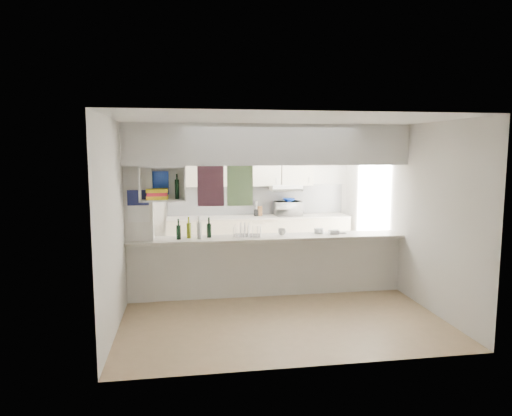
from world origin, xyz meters
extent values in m
plane|color=#A0825D|center=(0.00, 0.00, 0.00)|extent=(4.80, 4.80, 0.00)
plane|color=white|center=(0.00, 0.00, 2.60)|extent=(4.80, 4.80, 0.00)
plane|color=silver|center=(0.00, 2.40, 1.30)|extent=(4.20, 0.00, 4.20)
plane|color=silver|center=(-2.10, 0.00, 1.30)|extent=(0.00, 4.80, 4.80)
plane|color=silver|center=(2.10, 0.00, 1.30)|extent=(0.00, 4.80, 4.80)
cube|color=silver|center=(0.00, 0.00, 0.44)|extent=(4.20, 0.15, 0.88)
cube|color=beige|center=(0.00, 0.00, 0.90)|extent=(4.20, 0.50, 0.04)
cube|color=white|center=(0.00, 0.00, 2.30)|extent=(4.20, 0.50, 0.60)
cube|color=silver|center=(-1.90, 0.00, 1.30)|extent=(0.40, 0.18, 2.60)
cube|color=#191E4C|center=(-1.90, -0.10, 1.55)|extent=(0.30, 0.01, 0.22)
cube|color=white|center=(-1.90, -0.10, 1.32)|extent=(0.30, 0.01, 0.24)
cube|color=black|center=(-0.85, 0.22, 1.68)|extent=(0.40, 0.02, 0.62)
cube|color=teal|center=(-0.40, 0.22, 1.68)|extent=(0.40, 0.02, 0.62)
cube|color=white|center=(-1.55, -0.10, 1.51)|extent=(0.65, 0.35, 0.02)
cube|color=white|center=(-1.55, -0.10, 1.99)|extent=(0.65, 0.35, 0.02)
cube|color=white|center=(-1.55, 0.06, 1.75)|extent=(0.65, 0.02, 0.50)
cube|color=white|center=(-1.86, -0.10, 1.75)|extent=(0.02, 0.35, 0.50)
cube|color=white|center=(-1.24, -0.10, 1.75)|extent=(0.02, 0.35, 0.50)
cube|color=gold|center=(-1.63, -0.10, 1.55)|extent=(0.30, 0.24, 0.05)
cube|color=red|center=(-1.63, -0.10, 1.60)|extent=(0.28, 0.22, 0.05)
cube|color=gold|center=(-1.63, -0.10, 1.65)|extent=(0.30, 0.24, 0.05)
cube|color=navy|center=(-1.60, 0.02, 1.75)|extent=(0.26, 0.02, 0.34)
cylinder|color=black|center=(-1.35, -0.10, 1.67)|extent=(0.06, 0.06, 0.28)
cube|color=beige|center=(0.20, 2.10, 0.45)|extent=(3.60, 0.60, 0.90)
cube|color=beige|center=(0.20, 2.10, 0.91)|extent=(3.60, 0.63, 0.03)
cube|color=silver|center=(0.20, 2.38, 1.22)|extent=(3.60, 0.03, 0.60)
cube|color=beige|center=(0.00, 2.23, 1.88)|extent=(2.62, 0.34, 0.72)
cube|color=white|center=(0.75, 2.16, 1.48)|extent=(0.60, 0.46, 0.12)
cube|color=silver|center=(0.75, 1.93, 1.45)|extent=(0.60, 0.02, 0.05)
imported|color=white|center=(0.80, 2.12, 1.06)|extent=(0.53, 0.36, 0.29)
imported|color=navy|center=(0.80, 2.09, 1.24)|extent=(0.25, 0.25, 0.06)
cube|color=silver|center=(-0.31, 0.05, 0.93)|extent=(0.47, 0.39, 0.01)
cylinder|color=white|center=(-0.41, 0.07, 1.04)|extent=(0.05, 0.21, 0.21)
cylinder|color=white|center=(-0.35, 0.06, 1.04)|extent=(0.05, 0.21, 0.21)
cylinder|color=white|center=(-0.29, 0.05, 1.04)|extent=(0.05, 0.21, 0.21)
imported|color=white|center=(0.21, -0.02, 0.98)|extent=(0.16, 0.16, 0.10)
cylinder|color=black|center=(-1.34, -0.04, 1.02)|extent=(0.07, 0.07, 0.21)
cylinder|color=black|center=(-1.34, -0.04, 1.18)|extent=(0.03, 0.03, 0.10)
cylinder|color=olive|center=(-1.19, 0.04, 1.03)|extent=(0.07, 0.07, 0.22)
cylinder|color=olive|center=(-1.19, 0.04, 1.19)|extent=(0.03, 0.03, 0.10)
cylinder|color=silver|center=(-1.04, -0.04, 1.04)|extent=(0.07, 0.07, 0.24)
cylinder|color=silver|center=(-1.04, -0.04, 1.21)|extent=(0.03, 0.03, 0.10)
cylinder|color=black|center=(-0.89, 0.04, 1.02)|extent=(0.07, 0.07, 0.21)
cylinder|color=black|center=(-0.89, 0.04, 1.18)|extent=(0.03, 0.03, 0.10)
cylinder|color=silver|center=(0.84, 0.12, 0.96)|extent=(0.15, 0.15, 0.08)
cube|color=silver|center=(1.05, 0.02, 0.95)|extent=(0.15, 0.11, 0.07)
cube|color=black|center=(1.19, 0.05, 0.93)|extent=(0.14, 0.07, 0.01)
cylinder|color=black|center=(0.16, 2.15, 0.99)|extent=(0.09, 0.09, 0.13)
cube|color=brown|center=(0.23, 2.18, 1.02)|extent=(0.10, 0.08, 0.19)
camera|label=1|loc=(-1.23, -6.73, 2.22)|focal=32.00mm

